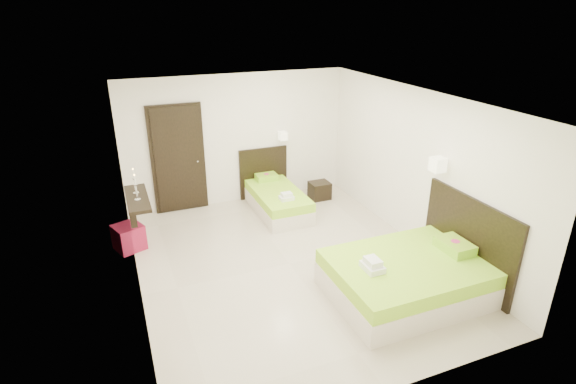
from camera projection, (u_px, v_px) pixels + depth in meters
name	position (u px, v px, depth m)	size (l,w,h in m)	color
floor	(289.00, 264.00, 7.11)	(5.50, 5.50, 0.00)	beige
bed_single	(276.00, 198.00, 8.87)	(1.03, 1.72, 1.42)	beige
bed_double	(411.00, 275.00, 6.27)	(2.09, 1.78, 1.73)	beige
nightstand	(320.00, 190.00, 9.45)	(0.41, 0.36, 0.36)	black
ottoman	(129.00, 237.00, 7.47)	(0.43, 0.43, 0.43)	maroon
door	(178.00, 160.00, 8.59)	(1.02, 0.15, 2.14)	black
console_shelf	(137.00, 199.00, 7.44)	(0.35, 1.20, 0.78)	black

